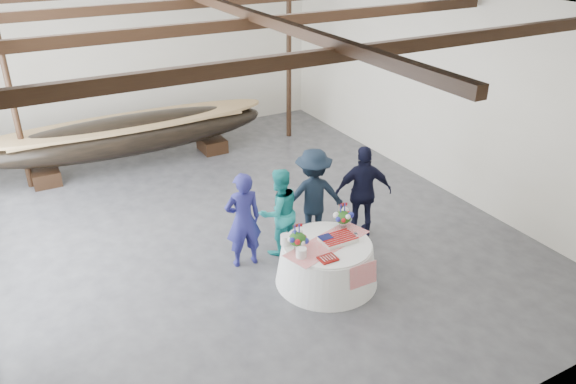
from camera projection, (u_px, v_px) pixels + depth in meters
floor at (237, 226)px, 11.64m from camera, size 10.00×12.00×0.01m
wall_back at (143, 59)px, 15.34m from camera, size 10.00×0.02×4.50m
wall_front at (460, 291)px, 5.93m from camera, size 10.00×0.02×4.50m
wall_right at (433, 88)px, 12.79m from camera, size 0.02×12.00×4.50m
pavilion_structure at (212, 23)px, 10.42m from camera, size 9.80×11.76×4.50m
longboat_display at (131, 135)px, 14.04m from camera, size 7.11×1.42×1.33m
banquet_table at (327, 262)px, 9.76m from camera, size 1.79×1.79×0.77m
tabletop_items at (322, 233)px, 9.61m from camera, size 1.74×1.03×0.40m
guest_woman_blue at (243, 220)px, 10.01m from camera, size 0.71×0.51×1.84m
guest_woman_teal at (279, 212)px, 10.42m from camera, size 0.88×0.71×1.71m
guest_man_left at (313, 196)px, 10.78m from camera, size 1.41×1.09×1.92m
guest_man_right at (363, 192)px, 10.94m from camera, size 1.21×0.86×1.90m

